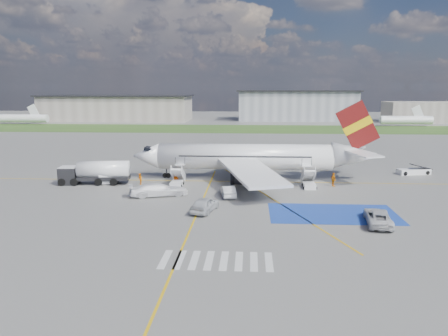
# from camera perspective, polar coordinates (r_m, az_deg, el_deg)

# --- Properties ---
(ground) EXTENTS (400.00, 400.00, 0.00)m
(ground) POSITION_cam_1_polar(r_m,az_deg,el_deg) (52.88, 2.50, -4.56)
(ground) COLOR #60605E
(ground) RESTS_ON ground
(grass_strip) EXTENTS (400.00, 30.00, 0.01)m
(grass_strip) POSITION_cam_1_polar(r_m,az_deg,el_deg) (146.70, 3.17, 5.13)
(grass_strip) COLOR #2D4C1E
(grass_strip) RESTS_ON ground
(taxiway_line_main) EXTENTS (120.00, 0.20, 0.01)m
(taxiway_line_main) POSITION_cam_1_polar(r_m,az_deg,el_deg) (64.54, 2.69, -1.79)
(taxiway_line_main) COLOR gold
(taxiway_line_main) RESTS_ON ground
(taxiway_line_cross) EXTENTS (0.20, 60.00, 0.01)m
(taxiway_line_cross) POSITION_cam_1_polar(r_m,az_deg,el_deg) (43.69, -4.38, -7.85)
(taxiway_line_cross) COLOR gold
(taxiway_line_cross) RESTS_ON ground
(taxiway_line_diag) EXTENTS (20.71, 56.45, 0.01)m
(taxiway_line_diag) POSITION_cam_1_polar(r_m,az_deg,el_deg) (64.54, 2.69, -1.79)
(taxiway_line_diag) COLOR gold
(taxiway_line_diag) RESTS_ON ground
(staging_box) EXTENTS (14.00, 8.00, 0.01)m
(staging_box) POSITION_cam_1_polar(r_m,az_deg,el_deg) (49.88, 14.04, -5.80)
(staging_box) COLOR #193996
(staging_box) RESTS_ON ground
(crosswalk) EXTENTS (9.00, 4.00, 0.01)m
(crosswalk) POSITION_cam_1_polar(r_m,az_deg,el_deg) (35.90, -0.98, -12.00)
(crosswalk) COLOR silver
(crosswalk) RESTS_ON ground
(terminal_west) EXTENTS (60.00, 22.00, 10.00)m
(terminal_west) POSITION_cam_1_polar(r_m,az_deg,el_deg) (189.67, -13.75, 7.58)
(terminal_west) COLOR gray
(terminal_west) RESTS_ON ground
(terminal_centre) EXTENTS (48.00, 18.00, 12.00)m
(terminal_centre) POSITION_cam_1_polar(r_m,az_deg,el_deg) (187.20, 9.47, 8.01)
(terminal_centre) COLOR gray
(terminal_centre) RESTS_ON ground
(terminal_east) EXTENTS (40.00, 16.00, 8.00)m
(terminal_east) POSITION_cam_1_polar(r_m,az_deg,el_deg) (194.06, 26.15, 6.58)
(terminal_east) COLOR gray
(terminal_east) RESTS_ON ground
(airliner) EXTENTS (36.81, 32.95, 11.92)m
(airliner) POSITION_cam_1_polar(r_m,az_deg,el_deg) (65.88, 4.05, 1.45)
(airliner) COLOR white
(airliner) RESTS_ON ground
(airstairs_fwd) EXTENTS (1.90, 5.20, 3.60)m
(airstairs_fwd) POSITION_cam_1_polar(r_m,az_deg,el_deg) (62.05, -6.16, -1.76)
(airstairs_fwd) COLOR white
(airstairs_fwd) RESTS_ON ground
(airstairs_aft) EXTENTS (1.90, 5.20, 3.60)m
(airstairs_aft) POSITION_cam_1_polar(r_m,az_deg,el_deg) (61.73, 11.04, -1.96)
(airstairs_aft) COLOR white
(airstairs_aft) RESTS_ON ground
(fuel_tanker) EXTENTS (10.06, 3.58, 3.37)m
(fuel_tanker) POSITION_cam_1_polar(r_m,az_deg,el_deg) (65.36, -16.47, -0.80)
(fuel_tanker) COLOR black
(fuel_tanker) RESTS_ON ground
(gpu_cart) EXTENTS (2.11, 1.62, 1.57)m
(gpu_cart) POSITION_cam_1_polar(r_m,az_deg,el_deg) (64.74, -15.15, -1.47)
(gpu_cart) COLOR white
(gpu_cart) RESTS_ON ground
(belt_loader) EXTENTS (5.81, 3.14, 1.68)m
(belt_loader) POSITION_cam_1_polar(r_m,az_deg,el_deg) (76.22, 23.54, -0.44)
(belt_loader) COLOR white
(belt_loader) RESTS_ON ground
(car_silver_a) EXTENTS (3.21, 5.37, 1.71)m
(car_silver_a) POSITION_cam_1_polar(r_m,az_deg,el_deg) (48.92, -2.53, -4.77)
(car_silver_a) COLOR #B6B9BE
(car_silver_a) RESTS_ON ground
(car_silver_b) EXTENTS (2.40, 4.72, 1.48)m
(car_silver_b) POSITION_cam_1_polar(r_m,az_deg,el_deg) (55.48, 0.51, -3.04)
(car_silver_b) COLOR #A6A8AD
(car_silver_b) RESTS_ON ground
(van_white_a) EXTENTS (3.11, 5.43, 1.93)m
(van_white_a) POSITION_cam_1_polar(r_m,az_deg,el_deg) (47.41, 19.48, -5.75)
(van_white_a) COLOR silver
(van_white_a) RESTS_ON ground
(van_white_b) EXTENTS (6.00, 3.86, 2.18)m
(van_white_b) POSITION_cam_1_polar(r_m,az_deg,el_deg) (56.42, -8.52, -2.56)
(van_white_b) COLOR white
(van_white_b) RESTS_ON ground
(crew_fwd) EXTENTS (0.81, 0.66, 1.90)m
(crew_fwd) POSITION_cam_1_polar(r_m,az_deg,el_deg) (63.79, -6.30, -1.12)
(crew_fwd) COLOR #FF5C0D
(crew_fwd) RESTS_ON ground
(crew_nose) EXTENTS (0.87, 0.97, 1.64)m
(crew_nose) POSITION_cam_1_polar(r_m,az_deg,el_deg) (63.53, -10.94, -1.42)
(crew_nose) COLOR orange
(crew_nose) RESTS_ON ground
(crew_aft) EXTENTS (0.86, 1.23, 1.93)m
(crew_aft) POSITION_cam_1_polar(r_m,az_deg,el_deg) (63.14, 14.09, -1.48)
(crew_aft) COLOR orange
(crew_aft) RESTS_ON ground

